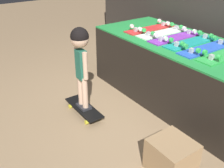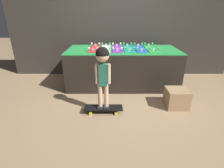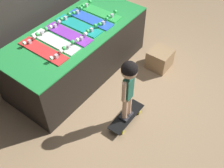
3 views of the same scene
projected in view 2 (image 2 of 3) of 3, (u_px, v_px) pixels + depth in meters
The scene contains 12 objects.
ground_plane at pixel (123, 97), 3.37m from camera, with size 16.00×16.00×0.00m, color #9E7F5B.
back_wall at pixel (120, 28), 4.22m from camera, with size 5.45×0.10×2.32m.
display_rack at pixel (122, 67), 3.83m from camera, with size 2.32×1.02×0.80m.
skateboard_red_on_rack at pixel (94, 48), 3.68m from camera, with size 0.20×0.77×0.09m.
skateboard_white_on_rack at pixel (105, 48), 3.69m from camera, with size 0.20×0.77×0.09m.
skateboard_purple_on_rack at pixel (116, 48), 3.67m from camera, with size 0.20×0.77×0.09m.
skateboard_teal_on_rack at pixel (127, 48), 3.69m from camera, with size 0.20×0.77×0.09m.
skateboard_blue_on_rack at pixel (139, 48), 3.67m from camera, with size 0.20×0.77×0.09m.
skateboard_green_on_rack at pixel (150, 48), 3.68m from camera, with size 0.20×0.77×0.09m.
skateboard_on_floor at pixel (103, 108), 2.85m from camera, with size 0.62×0.20×0.09m.
child at pixel (102, 67), 2.58m from camera, with size 0.24×0.20×0.98m.
storage_box at pixel (176, 98), 3.00m from camera, with size 0.36×0.35×0.32m.
Camera 2 is at (-0.23, -3.01, 1.54)m, focal length 28.00 mm.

